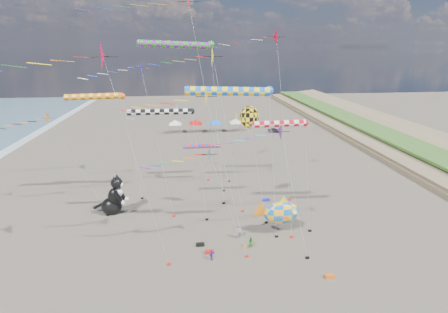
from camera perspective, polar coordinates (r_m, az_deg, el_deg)
name	(u,v)px	position (r m, az deg, el deg)	size (l,w,h in m)	color
ground	(231,294)	(32.32, 1.14, -21.56)	(260.00, 260.00, 0.00)	#50473B
delta_kite_0	(129,70)	(40.54, -15.24, 13.46)	(9.40, 1.83, 19.24)	#1E18B6
delta_kite_1	(52,119)	(47.84, -26.29, 5.45)	(9.82, 1.80, 13.14)	orange
delta_kite_2	(214,58)	(40.56, -1.61, 15.74)	(11.25, 2.61, 20.69)	#F9EF13
delta_kite_3	(198,162)	(31.87, -4.23, -0.82)	(9.70, 1.64, 11.62)	blue
delta_kite_4	(276,39)	(44.53, 8.56, 18.50)	(10.05, 2.38, 22.78)	red
delta_kite_5	(100,59)	(30.47, -19.56, 14.76)	(13.64, 2.50, 20.97)	#D70C3D
delta_kite_6	(210,98)	(32.37, -2.26, 9.51)	(10.05, 2.14, 17.27)	yellow
delta_kite_7	(273,139)	(31.27, 7.98, 2.90)	(9.17, 1.78, 13.85)	#69128F
delta_kite_8	(175,111)	(52.79, -8.02, 7.31)	(11.09, 2.10, 12.57)	#19D2D7
delta_kite_9	(183,2)	(47.64, -6.65, 23.71)	(16.97, 2.99, 27.39)	red
windsock_0	(178,45)	(43.06, -7.49, 17.58)	(10.21, 0.83, 21.04)	#20931A
windsock_1	(282,124)	(36.72, 9.49, 5.20)	(7.24, 0.74, 13.16)	red
windsock_2	(97,97)	(47.63, -19.98, 9.13)	(8.75, 0.84, 14.78)	#F15514
windsock_3	(232,92)	(34.26, 1.35, 10.54)	(9.86, 0.90, 16.73)	blue
windsock_4	(163,113)	(39.30, -9.89, 7.08)	(8.67, 0.69, 13.87)	black
windsock_5	(204,146)	(53.09, -3.31, 1.70)	(7.15, 0.71, 6.36)	red
angelfish_kite	(248,118)	(40.41, 3.87, 6.26)	(3.74, 3.02, 13.95)	yellow
cat_inflatable	(113,194)	(46.35, -17.69, -5.88)	(3.91, 1.96, 5.28)	black
fish_inflatable	(281,213)	(40.06, 9.30, -9.05)	(5.49, 2.59, 4.70)	blue
person_adult	(239,232)	(39.55, 2.54, -12.18)	(0.59, 0.38, 1.61)	gray
child_green	(251,243)	(38.01, 4.44, -13.85)	(0.61, 0.47, 1.25)	#1A881B
child_blue	(211,255)	(36.14, -2.08, -15.77)	(0.65, 0.27, 1.11)	#352CB4
kite_bag_0	(330,276)	(35.39, 16.86, -18.20)	(0.90, 0.44, 0.30)	#DA5512
kite_bag_1	(266,200)	(48.96, 6.86, -7.05)	(0.90, 0.44, 0.30)	#1627E0
kite_bag_2	(210,252)	(37.34, -2.38, -15.30)	(0.90, 0.44, 0.30)	red
kite_bag_3	(200,245)	(38.59, -3.91, -14.15)	(0.90, 0.44, 0.30)	black
tent_row	(206,120)	(86.75, -3.01, 5.99)	(19.20, 4.20, 3.80)	white
parked_car	(274,130)	(87.97, 8.22, 4.27)	(1.32, 3.28, 1.12)	#26262D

